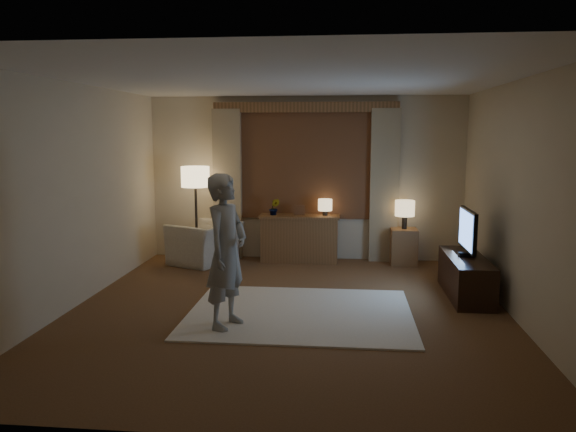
# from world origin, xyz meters

# --- Properties ---
(room) EXTENTS (5.04, 5.54, 2.64)m
(room) POSITION_xyz_m (0.00, 0.50, 1.33)
(room) COLOR brown
(room) RESTS_ON ground
(rug) EXTENTS (2.50, 2.00, 0.02)m
(rug) POSITION_xyz_m (0.15, -0.12, 0.01)
(rug) COLOR silver
(rug) RESTS_ON floor
(sideboard) EXTENTS (1.20, 0.40, 0.70)m
(sideboard) POSITION_xyz_m (-0.07, 2.50, 0.35)
(sideboard) COLOR brown
(sideboard) RESTS_ON floor
(picture_frame) EXTENTS (0.16, 0.02, 0.20)m
(picture_frame) POSITION_xyz_m (-0.07, 2.50, 0.80)
(picture_frame) COLOR brown
(picture_frame) RESTS_ON sideboard
(plant) EXTENTS (0.16, 0.13, 0.30)m
(plant) POSITION_xyz_m (-0.47, 2.50, 0.85)
(plant) COLOR #999999
(plant) RESTS_ON sideboard
(table_lamp_sideboard) EXTENTS (0.22, 0.22, 0.30)m
(table_lamp_sideboard) POSITION_xyz_m (0.33, 2.50, 0.90)
(table_lamp_sideboard) COLOR black
(table_lamp_sideboard) RESTS_ON sideboard
(floor_lamp) EXTENTS (0.44, 0.44, 1.51)m
(floor_lamp) POSITION_xyz_m (-1.69, 2.31, 1.27)
(floor_lamp) COLOR black
(floor_lamp) RESTS_ON floor
(armchair) EXTENTS (1.18, 1.24, 0.64)m
(armchair) POSITION_xyz_m (-1.53, 2.24, 0.32)
(armchair) COLOR beige
(armchair) RESTS_ON floor
(side_table) EXTENTS (0.40, 0.40, 0.56)m
(side_table) POSITION_xyz_m (1.55, 2.45, 0.28)
(side_table) COLOR brown
(side_table) RESTS_ON floor
(table_lamp_side) EXTENTS (0.30, 0.30, 0.44)m
(table_lamp_side) POSITION_xyz_m (1.55, 2.45, 0.87)
(table_lamp_side) COLOR black
(table_lamp_side) RESTS_ON side_table
(tv_stand) EXTENTS (0.45, 1.40, 0.50)m
(tv_stand) POSITION_xyz_m (2.15, 0.80, 0.25)
(tv_stand) COLOR black
(tv_stand) RESTS_ON floor
(tv) EXTENTS (0.20, 0.82, 0.59)m
(tv) POSITION_xyz_m (2.15, 0.80, 0.83)
(tv) COLOR black
(tv) RESTS_ON tv_stand
(person) EXTENTS (0.55, 0.68, 1.60)m
(person) POSITION_xyz_m (-0.57, -0.64, 0.82)
(person) COLOR #9E9A92
(person) RESTS_ON rug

